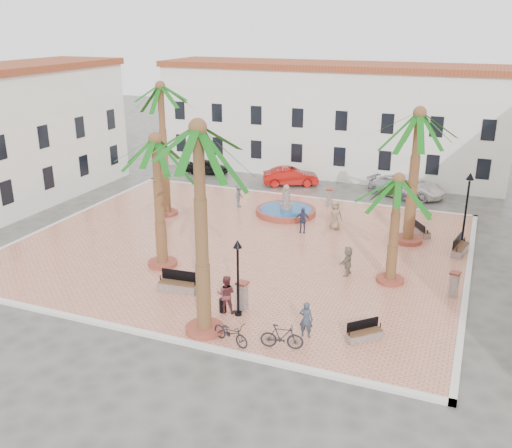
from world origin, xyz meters
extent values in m
plane|color=#56544F|center=(0.00, 0.00, 0.00)|extent=(120.00, 120.00, 0.00)
cube|color=tan|center=(0.00, 0.00, 0.07)|extent=(26.00, 22.00, 0.15)
cube|color=silver|center=(0.00, 11.00, 0.08)|extent=(26.30, 0.30, 0.16)
cube|color=silver|center=(0.00, -11.00, 0.08)|extent=(26.30, 0.30, 0.16)
cube|color=silver|center=(13.00, 0.00, 0.08)|extent=(0.30, 22.30, 0.16)
cube|color=silver|center=(-13.00, 0.00, 0.08)|extent=(0.30, 22.30, 0.16)
cube|color=white|center=(0.00, 20.00, 4.50)|extent=(30.00, 7.00, 9.00)
cube|color=brown|center=(0.00, 20.00, 9.25)|extent=(30.40, 7.40, 0.50)
cube|color=black|center=(-13.12, 16.52, 2.20)|extent=(1.00, 0.12, 1.60)
cube|color=black|center=(-9.38, 16.52, 2.20)|extent=(1.00, 0.12, 1.60)
cube|color=black|center=(-5.62, 16.52, 2.20)|extent=(1.00, 0.12, 1.60)
cube|color=black|center=(-1.88, 16.52, 2.20)|extent=(1.00, 0.12, 1.60)
cube|color=black|center=(1.88, 16.52, 2.20)|extent=(1.00, 0.12, 1.60)
cube|color=black|center=(5.62, 16.52, 2.20)|extent=(1.00, 0.12, 1.60)
cube|color=black|center=(9.38, 16.52, 2.20)|extent=(1.00, 0.12, 1.60)
cube|color=black|center=(13.12, 16.52, 2.20)|extent=(1.00, 0.12, 1.60)
cube|color=black|center=(-13.12, 16.52, 5.20)|extent=(1.00, 0.12, 1.60)
cube|color=black|center=(-9.38, 16.52, 5.20)|extent=(1.00, 0.12, 1.60)
cube|color=black|center=(-5.62, 16.52, 5.20)|extent=(1.00, 0.12, 1.60)
cube|color=black|center=(-1.88, 16.52, 5.20)|extent=(1.00, 0.12, 1.60)
cube|color=black|center=(1.88, 16.52, 5.20)|extent=(1.00, 0.12, 1.60)
cube|color=black|center=(5.62, 16.52, 5.20)|extent=(1.00, 0.12, 1.60)
cube|color=black|center=(9.38, 16.52, 5.20)|extent=(1.00, 0.12, 1.60)
cube|color=black|center=(13.12, 16.52, 5.20)|extent=(1.00, 0.12, 1.60)
cube|color=black|center=(-16.02, -2.00, 2.20)|extent=(0.12, 1.00, 1.60)
cube|color=black|center=(-16.02, 2.00, 2.20)|extent=(0.12, 1.00, 1.60)
cube|color=black|center=(-16.02, 6.00, 2.20)|extent=(0.12, 1.00, 1.60)
cube|color=black|center=(-16.02, 10.00, 2.20)|extent=(0.12, 1.00, 1.60)
cube|color=black|center=(-16.02, 2.00, 5.20)|extent=(0.12, 1.00, 1.60)
cube|color=black|center=(-16.02, 6.00, 5.20)|extent=(0.12, 1.00, 1.60)
cube|color=black|center=(-16.02, 10.00, 5.20)|extent=(0.12, 1.00, 1.60)
cylinder|color=#A54433|center=(0.67, 6.42, 0.35)|extent=(4.16, 4.16, 0.40)
cylinder|color=#194C8C|center=(0.67, 6.42, 0.53)|extent=(3.66, 3.66, 0.06)
cylinder|color=slate|center=(0.67, 6.42, 0.55)|extent=(0.89, 0.89, 0.79)
cylinder|color=slate|center=(0.67, 6.42, 1.34)|extent=(0.59, 0.59, 1.19)
sphere|color=slate|center=(0.67, 6.42, 2.08)|extent=(0.44, 0.44, 0.44)
cylinder|color=#A54433|center=(-7.05, 3.34, 0.26)|extent=(1.52, 1.52, 0.23)
cylinder|color=brown|center=(-7.05, 3.34, 4.66)|extent=(0.49, 0.49, 8.56)
sphere|color=brown|center=(-7.05, 3.34, 8.93)|extent=(0.66, 0.66, 0.66)
cylinder|color=#A54433|center=(-2.79, -4.43, 0.27)|extent=(1.61, 1.61, 0.24)
cylinder|color=brown|center=(-2.79, -4.43, 3.80)|extent=(0.52, 0.52, 6.82)
sphere|color=brown|center=(-2.79, -4.43, 7.21)|extent=(0.70, 0.70, 0.70)
cylinder|color=#A54433|center=(2.59, -9.95, 0.28)|extent=(1.67, 1.67, 0.25)
cylinder|color=brown|center=(2.59, -9.95, 4.74)|extent=(0.54, 0.54, 8.68)
sphere|color=brown|center=(2.59, -9.95, 9.08)|extent=(0.73, 0.73, 0.73)
cylinder|color=#A54433|center=(9.26, -1.86, 0.26)|extent=(1.44, 1.44, 0.22)
cylinder|color=brown|center=(9.26, -1.86, 3.02)|extent=(0.47, 0.47, 5.30)
sphere|color=brown|center=(9.26, -1.86, 5.67)|extent=(0.63, 0.63, 0.63)
cylinder|color=#A54433|center=(9.31, 4.25, 0.28)|extent=(1.76, 1.76, 0.26)
cylinder|color=brown|center=(9.31, 4.25, 4.21)|extent=(0.57, 0.57, 7.59)
sphere|color=brown|center=(9.31, 4.25, 8.01)|extent=(0.77, 0.77, 0.77)
cube|color=slate|center=(-0.41, -6.98, 0.37)|extent=(2.03, 0.78, 0.44)
cube|color=#56351E|center=(-0.41, -6.98, 0.62)|extent=(1.92, 0.71, 0.07)
cube|color=black|center=(-0.43, -6.74, 0.92)|extent=(1.87, 0.22, 0.55)
cylinder|color=black|center=(-1.34, -7.06, 0.76)|extent=(0.05, 0.05, 0.33)
cylinder|color=black|center=(0.53, -6.90, 0.76)|extent=(0.05, 0.05, 0.33)
cube|color=slate|center=(9.21, -8.05, 0.33)|extent=(1.51, 1.49, 0.36)
cube|color=#56351E|center=(9.21, -8.05, 0.54)|extent=(1.42, 1.39, 0.05)
cube|color=black|center=(9.07, -7.91, 0.78)|extent=(1.13, 1.10, 0.45)
cylinder|color=black|center=(8.66, -8.59, 0.65)|extent=(0.05, 0.05, 0.27)
cylinder|color=black|center=(9.76, -7.52, 0.65)|extent=(0.05, 0.05, 0.27)
cube|color=slate|center=(12.40, 3.44, 0.36)|extent=(0.93, 2.01, 0.43)
cube|color=#56351E|center=(12.40, 3.44, 0.61)|extent=(0.85, 1.89, 0.06)
cube|color=black|center=(12.17, 3.48, 0.90)|extent=(0.38, 1.81, 0.54)
cylinder|color=black|center=(12.24, 2.54, 0.74)|extent=(0.05, 0.05, 0.32)
cylinder|color=black|center=(12.56, 4.34, 0.74)|extent=(0.05, 0.05, 0.32)
cube|color=slate|center=(9.96, 5.75, 0.33)|extent=(1.26, 1.60, 0.35)
cube|color=#56351E|center=(9.96, 5.75, 0.53)|extent=(1.18, 1.50, 0.05)
cube|color=black|center=(9.80, 5.65, 0.77)|extent=(0.85, 1.29, 0.44)
cylinder|color=black|center=(10.37, 5.12, 0.64)|extent=(0.05, 0.05, 0.26)
cylinder|color=black|center=(9.56, 6.39, 0.64)|extent=(0.05, 0.05, 0.26)
cylinder|color=black|center=(3.37, -8.06, 0.22)|extent=(0.33, 0.33, 0.15)
cylinder|color=black|center=(3.37, -8.06, 1.89)|extent=(0.11, 0.11, 3.30)
cone|color=black|center=(3.37, -8.06, 3.68)|extent=(0.40, 0.40, 0.37)
sphere|color=beige|center=(3.37, -8.06, 3.54)|extent=(0.22, 0.22, 0.22)
cylinder|color=black|center=(12.40, 5.42, 0.24)|extent=(0.39, 0.39, 0.17)
cylinder|color=black|center=(12.40, 5.42, 2.21)|extent=(0.13, 0.13, 3.90)
cone|color=black|center=(12.40, 5.42, 4.32)|extent=(0.48, 0.48, 0.43)
sphere|color=beige|center=(12.40, 5.42, 4.15)|extent=(0.26, 0.26, 0.26)
cube|color=slate|center=(3.35, -7.51, 0.81)|extent=(0.46, 0.46, 1.32)
cube|color=#A54433|center=(3.35, -7.51, 1.52)|extent=(0.57, 0.57, 0.10)
cube|color=slate|center=(2.99, 9.29, 0.77)|extent=(0.42, 0.42, 1.23)
cube|color=#A54433|center=(2.99, 9.29, 1.43)|extent=(0.53, 0.53, 0.09)
cube|color=slate|center=(12.40, -2.44, 0.76)|extent=(0.45, 0.45, 1.22)
cube|color=#A54433|center=(12.40, -2.44, 1.41)|extent=(0.56, 0.56, 0.09)
cylinder|color=black|center=(2.59, -8.07, 0.48)|extent=(0.34, 0.34, 0.67)
imported|color=#333C4D|center=(6.81, -8.73, 0.98)|extent=(0.61, 0.41, 1.65)
imported|color=black|center=(4.05, -10.40, 0.64)|extent=(1.98, 1.21, 0.98)
imported|color=brown|center=(2.73, -8.00, 1.06)|extent=(1.02, 0.88, 1.82)
imported|color=black|center=(6.17, -9.98, 0.69)|extent=(1.87, 0.87, 1.08)
imported|color=#927A5A|center=(4.57, 4.78, 1.09)|extent=(1.10, 1.02, 1.89)
imported|color=#323854|center=(2.81, 3.41, 0.97)|extent=(1.02, 0.57, 1.65)
imported|color=#4F4F54|center=(-2.99, 6.69, 1.01)|extent=(0.73, 1.16, 1.71)
imported|color=gray|center=(6.99, -1.86, 0.95)|extent=(0.58, 1.52, 1.61)
imported|color=black|center=(-9.71, 14.89, 0.65)|extent=(3.98, 2.04, 1.30)
imported|color=#940E0A|center=(-1.58, 14.08, 0.75)|extent=(4.78, 3.33, 1.49)
imported|color=#A7A8B0|center=(6.97, 14.26, 0.65)|extent=(4.81, 3.49, 1.29)
imported|color=white|center=(7.97, 14.76, 0.76)|extent=(5.94, 3.97, 1.51)
camera|label=1|loc=(12.83, -29.37, 12.97)|focal=40.00mm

